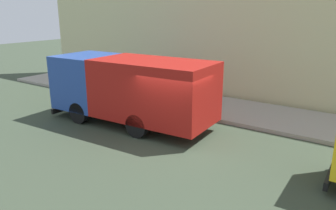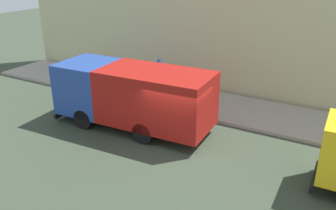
{
  "view_description": "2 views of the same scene",
  "coord_description": "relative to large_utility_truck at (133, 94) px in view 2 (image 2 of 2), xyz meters",
  "views": [
    {
      "loc": [
        -9.61,
        -6.46,
        4.83
      ],
      "look_at": [
        0.87,
        0.77,
        1.12
      ],
      "focal_mm": 35.35,
      "sensor_mm": 36.0,
      "label": 1
    },
    {
      "loc": [
        -11.58,
        -6.18,
        7.33
      ],
      "look_at": [
        1.22,
        1.05,
        1.25
      ],
      "focal_mm": 38.21,
      "sensor_mm": 36.0,
      "label": 2
    }
  ],
  "objects": [
    {
      "name": "ground",
      "position": [
        -0.74,
        -2.61,
        -1.63
      ],
      "size": [
        80.0,
        80.0,
        0.0
      ],
      "primitive_type": "plane",
      "color": "#354130"
    },
    {
      "name": "sidewalk",
      "position": [
        4.11,
        -2.61,
        -1.55
      ],
      "size": [
        3.71,
        30.0,
        0.16
      ],
      "primitive_type": "cube",
      "color": "#A0988E",
      "rests_on": "ground"
    },
    {
      "name": "building_facade",
      "position": [
        6.46,
        -2.61,
        2.9
      ],
      "size": [
        0.5,
        30.0,
        9.05
      ],
      "primitive_type": "cube",
      "color": "beige",
      "rests_on": "ground"
    },
    {
      "name": "large_utility_truck",
      "position": [
        0.0,
        0.0,
        0.0
      ],
      "size": [
        2.93,
        7.48,
        2.86
      ],
      "rotation": [
        0.0,
        0.0,
        0.05
      ],
      "color": "#23449A",
      "rests_on": "ground"
    },
    {
      "name": "pedestrian_walking",
      "position": [
        4.29,
        3.0,
        -0.57
      ],
      "size": [
        0.54,
        0.54,
        1.71
      ],
      "rotation": [
        0.0,
        0.0,
        4.13
      ],
      "color": "brown",
      "rests_on": "sidewalk"
    },
    {
      "name": "pedestrian_standing",
      "position": [
        3.72,
        5.87,
        -0.55
      ],
      "size": [
        0.55,
        0.55,
        1.74
      ],
      "rotation": [
        0.0,
        0.0,
        3.82
      ],
      "color": "#16262B",
      "rests_on": "sidewalk"
    },
    {
      "name": "traffic_cone_orange",
      "position": [
        2.81,
        4.2,
        -1.1
      ],
      "size": [
        0.51,
        0.51,
        0.73
      ],
      "primitive_type": "cone",
      "color": "orange",
      "rests_on": "sidewalk"
    },
    {
      "name": "street_sign_post",
      "position": [
        2.71,
        0.24,
        0.0
      ],
      "size": [
        0.44,
        0.08,
        2.48
      ],
      "color": "#4C5156",
      "rests_on": "sidewalk"
    }
  ]
}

